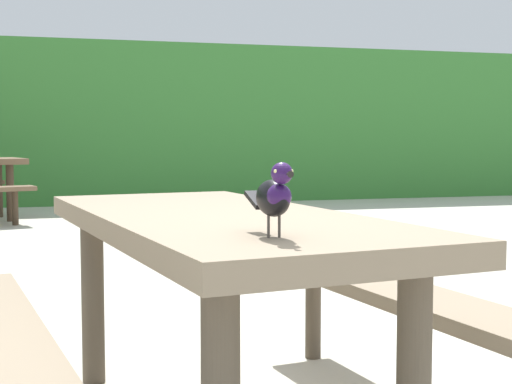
# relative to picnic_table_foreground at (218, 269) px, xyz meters

# --- Properties ---
(hedge_wall) EXTENTS (28.00, 1.86, 2.40)m
(hedge_wall) POSITION_rel_picnic_table_foreground_xyz_m (0.27, 9.63, 0.64)
(hedge_wall) COLOR #387A33
(hedge_wall) RESTS_ON ground
(picnic_table_foreground) EXTENTS (1.91, 1.93, 0.74)m
(picnic_table_foreground) POSITION_rel_picnic_table_foreground_xyz_m (0.00, 0.00, 0.00)
(picnic_table_foreground) COLOR #84725B
(picnic_table_foreground) RESTS_ON ground
(bird_grackle) EXTENTS (0.08, 0.29, 0.18)m
(bird_grackle) POSITION_rel_picnic_table_foreground_xyz_m (-0.01, -0.64, 0.29)
(bird_grackle) COLOR black
(bird_grackle) RESTS_ON picnic_table_foreground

